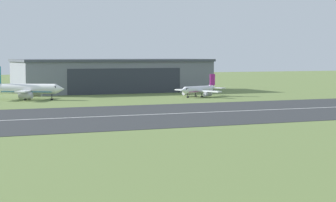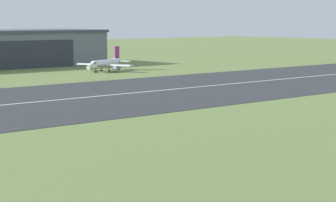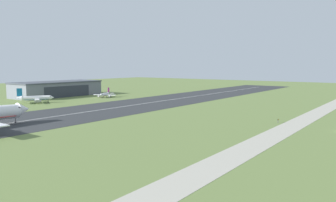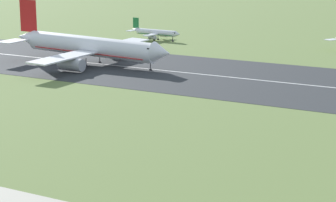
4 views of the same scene
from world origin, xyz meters
name	(u,v)px [view 2 (image 2 of 4)]	position (x,y,z in m)	size (l,w,h in m)	color
runway_strip	(99,96)	(0.00, 120.81, 0.03)	(516.38, 54.79, 0.06)	#2B2D30
runway_centreline	(99,96)	(0.00, 120.81, 0.07)	(464.74, 0.70, 0.01)	silver
airplane_parked_west	(105,64)	(38.92, 172.96, 2.37)	(17.80, 18.06, 7.38)	silver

